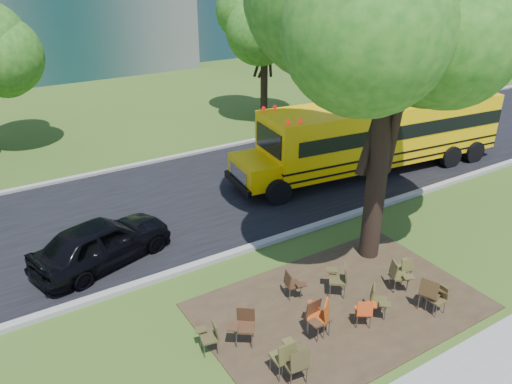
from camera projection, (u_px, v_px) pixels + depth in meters
ground at (296, 309)px, 12.52m from camera, size 160.00×160.00×0.00m
dirt_patch at (340, 306)px, 12.61m from camera, size 7.00×4.50×0.03m
asphalt_road at (181, 202)px, 17.88m from camera, size 80.00×8.00×0.04m
kerb_near at (237, 252)px, 14.79m from camera, size 80.00×0.25×0.14m
kerb_far at (141, 164)px, 21.00m from camera, size 80.00×0.25×0.14m
bg_tree_3 at (265, 22)px, 24.91m from camera, size 5.60×5.60×7.84m
bg_tree_4 at (393, 27)px, 28.25m from camera, size 5.00×5.00×6.85m
main_tree at (391, 51)px, 12.27m from camera, size 7.20×7.20×9.51m
school_bus at (381, 131)px, 20.03m from camera, size 11.70×3.77×2.81m
chair_0 at (298, 361)px, 10.12m from camera, size 0.66×0.55×0.94m
chair_1 at (285, 354)px, 10.30m from camera, size 0.63×0.55×0.94m
chair_2 at (321, 313)px, 11.48m from camera, size 0.64×0.80×0.94m
chair_3 at (316, 315)px, 11.43m from camera, size 0.60×0.58×0.91m
chair_4 at (365, 310)px, 11.73m from camera, size 0.67×0.53×0.79m
chair_5 at (377, 299)px, 12.05m from camera, size 0.58×0.73×0.85m
chair_6 at (437, 296)px, 12.21m from camera, size 0.46×0.51×0.78m
chair_7 at (431, 291)px, 12.20m from camera, size 0.75×0.66×0.97m
chair_8 at (210, 334)px, 10.99m from camera, size 0.45×0.57×0.77m
chair_9 at (244, 323)px, 11.23m from camera, size 0.77×0.60×0.90m
chair_10 at (292, 283)px, 12.71m from camera, size 0.46×0.59×0.78m
chair_11 at (340, 276)px, 12.81m from camera, size 0.63×0.80×0.93m
chair_12 at (398, 274)px, 12.98m from camera, size 0.56×0.71×0.86m
chair_13 at (405, 267)px, 13.36m from camera, size 0.57×0.46×0.79m
black_car at (102, 242)px, 14.12m from camera, size 4.35×2.74×1.38m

